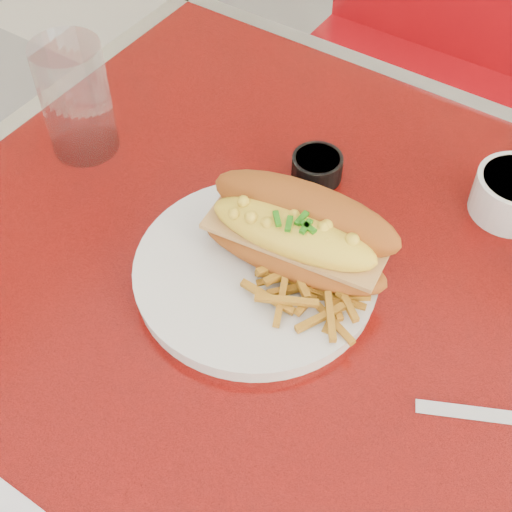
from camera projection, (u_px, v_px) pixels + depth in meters
The scene contains 7 objects.
diner_table at pixel (377, 383), 0.93m from camera, with size 1.23×0.83×0.77m.
dinner_plate at pixel (256, 272), 0.83m from camera, with size 0.32×0.32×0.02m.
mac_hoagie at pixel (297, 232), 0.80m from camera, with size 0.24×0.14×0.10m.
fries_pile at pixel (312, 283), 0.79m from camera, with size 0.10×0.10×0.03m, color #C48621, non-canonical shape.
fork at pixel (324, 278), 0.81m from camera, with size 0.05×0.15×0.00m.
sauce_cup_left at pixel (317, 166), 0.93m from camera, with size 0.07×0.07×0.03m.
water_tumbler at pixel (76, 99), 0.92m from camera, with size 0.09×0.09×0.16m, color silver.
Camera 1 is at (0.13, -0.48, 1.43)m, focal length 50.00 mm.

